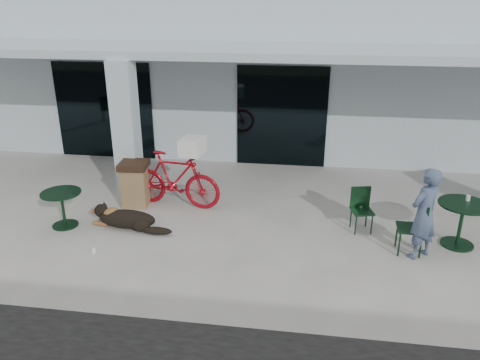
% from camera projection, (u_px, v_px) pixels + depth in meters
% --- Properties ---
extents(ground, '(80.00, 80.00, 0.00)m').
position_uv_depth(ground, '(166.00, 249.00, 8.67)').
color(ground, '#BBB9B0').
rests_on(ground, ground).
extents(building, '(22.00, 7.00, 4.50)m').
position_uv_depth(building, '(235.00, 64.00, 15.67)').
color(building, silver).
rests_on(building, ground).
extents(storefront_glass_left, '(2.80, 0.06, 2.70)m').
position_uv_depth(storefront_glass_left, '(104.00, 111.00, 13.19)').
color(storefront_glass_left, black).
rests_on(storefront_glass_left, ground).
extents(storefront_glass_right, '(2.40, 0.06, 2.70)m').
position_uv_depth(storefront_glass_right, '(282.00, 117.00, 12.52)').
color(storefront_glass_right, black).
rests_on(storefront_glass_right, ground).
extents(column, '(0.50, 0.50, 3.12)m').
position_uv_depth(column, '(126.00, 131.00, 10.42)').
color(column, silver).
rests_on(column, ground).
extents(overhang, '(22.00, 2.80, 0.18)m').
position_uv_depth(overhang, '(203.00, 50.00, 10.81)').
color(overhang, silver).
rests_on(overhang, column).
extents(bicycle, '(2.14, 0.86, 1.25)m').
position_uv_depth(bicycle, '(175.00, 179.00, 10.23)').
color(bicycle, '#A20D1A').
rests_on(bicycle, ground).
extents(laundry_basket, '(0.51, 0.65, 0.35)m').
position_uv_depth(laundry_basket, '(193.00, 146.00, 9.83)').
color(laundry_basket, white).
rests_on(laundry_basket, bicycle).
extents(dog, '(1.38, 0.65, 0.44)m').
position_uv_depth(dog, '(127.00, 218.00, 9.37)').
color(dog, black).
rests_on(dog, ground).
extents(cup_near_dog, '(0.08, 0.08, 0.09)m').
position_uv_depth(cup_near_dog, '(94.00, 251.00, 8.51)').
color(cup_near_dog, white).
rests_on(cup_near_dog, ground).
extents(cafe_table_near, '(0.94, 0.94, 0.74)m').
position_uv_depth(cafe_table_near, '(63.00, 209.00, 9.40)').
color(cafe_table_near, black).
rests_on(cafe_table_near, ground).
extents(cafe_table_far, '(1.20, 1.20, 0.86)m').
position_uv_depth(cafe_table_far, '(460.00, 225.00, 8.64)').
color(cafe_table_far, black).
rests_on(cafe_table_far, ground).
extents(cafe_chair_far_a, '(0.48, 0.51, 0.88)m').
position_uv_depth(cafe_chair_far_a, '(362.00, 211.00, 9.18)').
color(cafe_chair_far_a, black).
rests_on(cafe_chair_far_a, ground).
extents(cafe_chair_far_b, '(0.51, 0.47, 1.01)m').
position_uv_depth(cafe_chair_far_b, '(410.00, 227.00, 8.38)').
color(cafe_chair_far_b, black).
rests_on(cafe_chair_far_b, ground).
extents(person, '(0.73, 0.71, 1.69)m').
position_uv_depth(person, '(424.00, 214.00, 8.12)').
color(person, '#465675').
rests_on(person, ground).
extents(cup_on_table, '(0.10, 0.10, 0.10)m').
position_uv_depth(cup_on_table, '(468.00, 198.00, 8.59)').
color(cup_on_table, white).
rests_on(cup_on_table, cafe_table_far).
extents(trash_receptacle, '(0.65, 0.65, 1.02)m').
position_uv_depth(trash_receptacle, '(135.00, 184.00, 10.30)').
color(trash_receptacle, olive).
rests_on(trash_receptacle, ground).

